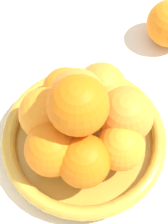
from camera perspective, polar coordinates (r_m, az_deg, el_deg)
name	(u,v)px	position (r m, az deg, el deg)	size (l,w,h in m)	color
ground_plane	(84,144)	(0.59, 0.00, -4.94)	(4.00, 4.00, 0.00)	silver
fruit_bowl	(84,139)	(0.57, 0.00, -4.20)	(0.25, 0.25, 0.04)	gold
orange_pile	(83,118)	(0.51, -0.10, -0.85)	(0.19, 0.19, 0.14)	orange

